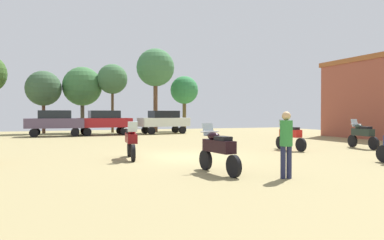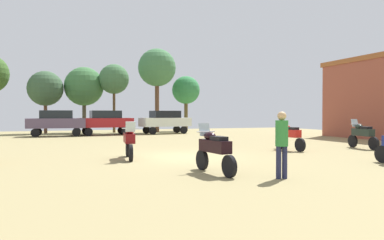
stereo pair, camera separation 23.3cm
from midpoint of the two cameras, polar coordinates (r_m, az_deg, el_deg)
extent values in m
cube|color=#908255|center=(15.12, -1.16, -5.73)|extent=(44.00, 52.00, 0.02)
cylinder|color=black|center=(14.99, 27.60, -4.66)|extent=(0.13, 0.63, 0.63)
cylinder|color=black|center=(21.16, 23.72, -2.99)|extent=(0.19, 0.65, 0.64)
cylinder|color=black|center=(19.98, 26.41, -3.24)|extent=(0.19, 0.65, 0.64)
cube|color=#1F2B24|center=(20.54, 25.04, -1.72)|extent=(0.50, 1.33, 0.36)
ellipsoid|color=#1F2B24|center=(20.75, 24.54, -0.92)|extent=(0.37, 0.51, 0.24)
cube|color=black|center=(20.35, 25.45, -1.07)|extent=(0.36, 0.59, 0.12)
cube|color=silver|center=(21.00, 23.99, -0.40)|extent=(0.37, 0.19, 0.39)
cylinder|color=#B7B7BC|center=(20.93, 24.15, -0.57)|extent=(0.62, 0.10, 0.04)
cylinder|color=black|center=(13.85, -8.89, -5.00)|extent=(0.18, 0.64, 0.63)
cylinder|color=black|center=(15.43, -9.43, -4.39)|extent=(0.18, 0.64, 0.63)
cube|color=maroon|center=(14.60, -9.18, -2.74)|extent=(0.50, 1.38, 0.36)
ellipsoid|color=maroon|center=(14.28, -9.08, -1.70)|extent=(0.37, 0.51, 0.24)
cube|color=black|center=(14.82, -9.26, -1.76)|extent=(0.36, 0.59, 0.12)
cube|color=silver|center=(13.94, -8.96, -1.03)|extent=(0.37, 0.19, 0.39)
cylinder|color=#B7B7BC|center=(14.04, -9.00, -1.26)|extent=(0.62, 0.10, 0.04)
cylinder|color=black|center=(11.66, 2.13, -6.14)|extent=(0.19, 0.64, 0.63)
cylinder|color=black|center=(10.32, 6.38, -7.08)|extent=(0.19, 0.64, 0.63)
cube|color=black|center=(10.93, 4.13, -4.02)|extent=(0.51, 1.37, 0.36)
ellipsoid|color=black|center=(11.17, 3.34, -2.47)|extent=(0.37, 0.51, 0.24)
cube|color=black|center=(10.71, 4.77, -2.83)|extent=(0.36, 0.59, 0.12)
cube|color=silver|center=(11.45, 2.50, -1.48)|extent=(0.38, 0.19, 0.39)
cylinder|color=#B7B7BC|center=(11.37, 2.75, -1.80)|extent=(0.62, 0.11, 0.04)
cylinder|color=black|center=(18.98, 13.70, -3.39)|extent=(0.16, 0.64, 0.64)
cylinder|color=black|center=(17.83, 16.62, -3.68)|extent=(0.16, 0.64, 0.64)
cube|color=red|center=(18.37, 15.13, -1.98)|extent=(0.44, 1.28, 0.36)
ellipsoid|color=red|center=(18.58, 14.58, -1.08)|extent=(0.35, 0.50, 0.24)
cube|color=black|center=(18.18, 15.57, -1.26)|extent=(0.34, 0.58, 0.12)
cube|color=silver|center=(18.82, 13.98, -0.50)|extent=(0.37, 0.18, 0.39)
cylinder|color=#B7B7BC|center=(18.75, 14.16, -0.69)|extent=(0.62, 0.08, 0.04)
cylinder|color=black|center=(29.99, -22.71, -1.83)|extent=(0.65, 0.26, 0.64)
cylinder|color=black|center=(31.42, -22.41, -1.70)|extent=(0.65, 0.26, 0.64)
cylinder|color=black|center=(29.79, -17.11, -1.81)|extent=(0.65, 0.26, 0.64)
cylinder|color=black|center=(31.23, -17.07, -1.68)|extent=(0.65, 0.26, 0.64)
cube|color=#51425B|center=(30.55, -19.84, -0.46)|extent=(4.41, 2.09, 0.75)
cube|color=black|center=(30.54, -19.85, 0.82)|extent=(2.47, 1.74, 0.61)
cylinder|color=black|center=(30.17, -15.39, -1.77)|extent=(0.65, 0.26, 0.64)
cylinder|color=black|center=(31.60, -15.76, -1.65)|extent=(0.65, 0.26, 0.64)
cylinder|color=black|center=(30.72, -9.98, -1.70)|extent=(0.65, 0.26, 0.64)
cylinder|color=black|center=(32.12, -10.58, -1.58)|extent=(0.65, 0.26, 0.64)
cube|color=maroon|center=(31.09, -12.91, -0.40)|extent=(4.40, 2.06, 0.75)
cube|color=black|center=(31.09, -12.92, 0.86)|extent=(2.46, 1.73, 0.61)
cylinder|color=black|center=(31.25, -5.85, -1.64)|extent=(0.66, 0.31, 0.64)
cylinder|color=black|center=(32.59, -6.81, -1.53)|extent=(0.66, 0.31, 0.64)
cylinder|color=black|center=(32.47, -1.07, -1.54)|extent=(0.66, 0.31, 0.64)
cylinder|color=black|center=(33.76, -2.18, -1.44)|extent=(0.66, 0.31, 0.64)
cube|color=silver|center=(32.47, -3.94, -0.31)|extent=(4.51, 2.39, 0.75)
cube|color=black|center=(32.46, -3.94, 0.89)|extent=(2.56, 1.90, 0.61)
cylinder|color=#222546|center=(10.37, 13.78, -6.35)|extent=(0.14, 0.14, 0.88)
cylinder|color=#222546|center=(10.43, 14.66, -6.31)|extent=(0.14, 0.14, 0.88)
cylinder|color=#2F8238|center=(10.33, 14.24, -1.99)|extent=(0.41, 0.41, 0.70)
sphere|color=tan|center=(10.31, 14.25, 0.61)|extent=(0.24, 0.24, 0.24)
cylinder|color=brown|center=(35.27, -21.39, 0.75)|extent=(0.29, 0.29, 3.29)
sphere|color=#375637|center=(35.34, -21.41, 4.54)|extent=(3.08, 3.08, 3.08)
cylinder|color=#4D4634|center=(35.77, -16.04, 0.92)|extent=(0.35, 0.35, 3.46)
sphere|color=#3A6E3B|center=(35.85, -16.06, 4.98)|extent=(3.58, 3.58, 3.58)
cylinder|color=brown|center=(35.52, -5.20, 2.46)|extent=(0.40, 0.40, 5.33)
sphere|color=#3F7444|center=(35.78, -5.21, 8.02)|extent=(3.59, 3.59, 3.59)
cylinder|color=brown|center=(37.74, -0.76, 1.00)|extent=(0.37, 0.37, 3.51)
sphere|color=#307D42|center=(37.81, -0.76, 4.62)|extent=(2.82, 2.82, 2.82)
cylinder|color=brown|center=(34.96, -11.68, 1.64)|extent=(0.24, 0.24, 4.32)
sphere|color=#3E6A40|center=(35.10, -11.70, 6.17)|extent=(2.74, 2.74, 2.74)
camera|label=1|loc=(0.12, -89.70, 0.01)|focal=34.75mm
camera|label=2|loc=(0.12, 90.30, -0.01)|focal=34.75mm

